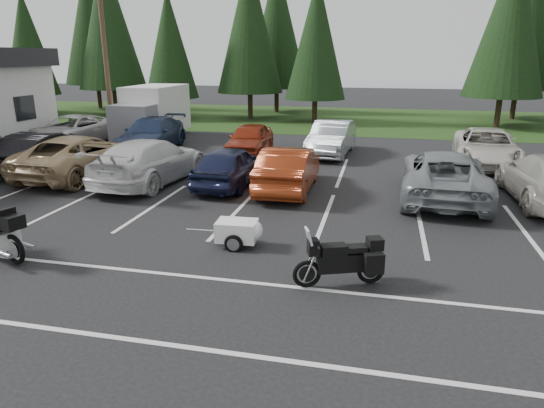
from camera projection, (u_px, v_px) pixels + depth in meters
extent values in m
plane|color=black|center=(209.00, 222.00, 13.88)|extent=(120.00, 120.00, 0.00)
cube|color=#1D3410|center=(319.00, 118.00, 36.24)|extent=(80.00, 16.00, 0.01)
cube|color=slate|center=(379.00, 90.00, 64.28)|extent=(70.00, 50.00, 0.02)
cylinder|color=#473321|center=(105.00, 56.00, 25.85)|extent=(0.26, 0.26, 9.00)
cube|color=silver|center=(230.00, 202.00, 15.75)|extent=(32.00, 16.00, 0.01)
cylinder|color=#332316|center=(35.00, 101.00, 37.96)|extent=(0.36, 0.36, 2.16)
cone|color=black|center=(27.00, 43.00, 36.69)|extent=(3.96, 3.96, 7.65)
cylinder|color=#332316|center=(115.00, 97.00, 38.09)|extent=(0.36, 0.36, 2.78)
cone|color=black|center=(108.00, 21.00, 36.45)|extent=(5.10, 5.10, 9.86)
cylinder|color=#332316|center=(173.00, 104.00, 35.73)|extent=(0.36, 0.36, 2.11)
cone|color=black|center=(169.00, 44.00, 34.48)|extent=(3.87, 3.87, 7.48)
cylinder|color=#332316|center=(250.00, 101.00, 35.89)|extent=(0.36, 0.36, 2.62)
cone|color=black|center=(249.00, 26.00, 34.34)|extent=(4.80, 4.80, 9.27)
cylinder|color=#332316|center=(315.00, 106.00, 33.67)|extent=(0.36, 0.36, 2.26)
cone|color=black|center=(316.00, 38.00, 32.34)|extent=(4.14, 4.14, 7.99)
cylinder|color=#332316|center=(499.00, 106.00, 31.54)|extent=(0.36, 0.36, 2.69)
cone|color=black|center=(511.00, 18.00, 29.95)|extent=(4.93, 4.93, 9.52)
cylinder|color=#332316|center=(99.00, 92.00, 42.84)|extent=(0.36, 0.36, 2.88)
cone|color=black|center=(92.00, 22.00, 41.13)|extent=(5.28, 5.28, 10.20)
cylinder|color=#332316|center=(277.00, 95.00, 39.95)|extent=(0.36, 0.36, 2.71)
cone|color=black|center=(277.00, 25.00, 38.34)|extent=(4.97, 4.97, 9.61)
cylinder|color=#332316|center=(515.00, 98.00, 35.45)|extent=(0.36, 0.36, 3.00)
cone|color=black|center=(527.00, 11.00, 33.67)|extent=(5.50, 5.50, 10.62)
imported|color=black|center=(44.00, 151.00, 19.70)|extent=(1.85, 4.94, 1.61)
imported|color=#9D825B|center=(81.00, 156.00, 18.87)|extent=(3.04, 5.96, 1.61)
imported|color=silver|center=(150.00, 161.00, 17.89)|extent=(2.81, 5.84, 1.64)
imported|color=#171C3B|center=(230.00, 166.00, 17.48)|extent=(1.87, 4.37, 1.47)
imported|color=maroon|center=(289.00, 169.00, 16.88)|extent=(1.70, 4.70, 1.54)
imported|color=gray|center=(444.00, 175.00, 15.92)|extent=(2.95, 5.86, 1.59)
imported|color=silver|center=(72.00, 131.00, 25.37)|extent=(3.10, 5.75, 1.53)
imported|color=#1C2947|center=(151.00, 134.00, 23.96)|extent=(2.68, 5.64, 1.59)
imported|color=maroon|center=(250.00, 139.00, 22.93)|extent=(1.88, 4.38, 1.47)
imported|color=gray|center=(332.00, 138.00, 22.93)|extent=(2.04, 4.90, 1.58)
imported|color=beige|center=(486.00, 147.00, 20.87)|extent=(2.96, 5.65, 1.52)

